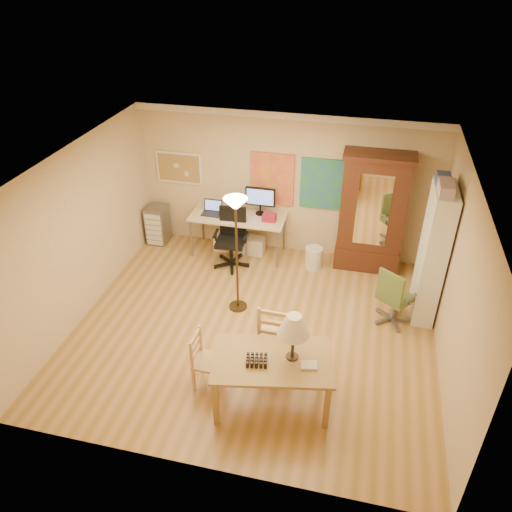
% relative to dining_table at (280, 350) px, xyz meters
% --- Properties ---
extents(floor, '(5.50, 5.50, 0.00)m').
position_rel_dining_table_xyz_m(floor, '(-0.65, 1.32, -0.89)').
color(floor, olive).
rests_on(floor, ground).
extents(crown_molding, '(5.50, 0.08, 0.12)m').
position_rel_dining_table_xyz_m(crown_molding, '(-0.65, 3.78, 1.75)').
color(crown_molding, white).
rests_on(crown_molding, floor).
extents(corkboard, '(0.90, 0.04, 0.62)m').
position_rel_dining_table_xyz_m(corkboard, '(-2.70, 3.79, 0.61)').
color(corkboard, tan).
rests_on(corkboard, floor).
extents(art_panel_left, '(0.80, 0.04, 1.00)m').
position_rel_dining_table_xyz_m(art_panel_left, '(-0.90, 3.79, 0.56)').
color(art_panel_left, gold).
rests_on(art_panel_left, floor).
extents(art_panel_right, '(0.75, 0.04, 0.95)m').
position_rel_dining_table_xyz_m(art_panel_right, '(0.00, 3.79, 0.56)').
color(art_panel_right, '#2A68A8').
rests_on(art_panel_right, floor).
extents(dining_table, '(1.64, 1.16, 1.41)m').
position_rel_dining_table_xyz_m(dining_table, '(0.00, 0.00, 0.00)').
color(dining_table, brown).
rests_on(dining_table, floor).
extents(ladder_chair_back, '(0.50, 0.48, 1.06)m').
position_rel_dining_table_xyz_m(ladder_chair_back, '(-0.17, 0.71, -0.40)').
color(ladder_chair_back, tan).
rests_on(ladder_chair_back, floor).
extents(ladder_chair_left, '(0.38, 0.40, 0.84)m').
position_rel_dining_table_xyz_m(ladder_chair_left, '(-1.00, 0.08, -0.50)').
color(ladder_chair_left, tan).
rests_on(ladder_chair_left, floor).
extents(torchiere_lamp, '(0.36, 0.36, 1.99)m').
position_rel_dining_table_xyz_m(torchiere_lamp, '(-1.03, 1.79, 0.71)').
color(torchiere_lamp, '#3A2D17').
rests_on(torchiere_lamp, floor).
extents(computer_desk, '(1.77, 0.78, 1.34)m').
position_rel_dining_table_xyz_m(computer_desk, '(-1.43, 3.48, -0.40)').
color(computer_desk, beige).
rests_on(computer_desk, floor).
extents(office_chair_black, '(0.68, 0.68, 1.11)m').
position_rel_dining_table_xyz_m(office_chair_black, '(-1.48, 3.01, -0.60)').
color(office_chair_black, black).
rests_on(office_chair_black, floor).
extents(office_chair_green, '(0.63, 0.63, 1.00)m').
position_rel_dining_table_xyz_m(office_chair_green, '(1.43, 2.00, -0.62)').
color(office_chair_green, slate).
rests_on(office_chair_green, floor).
extents(drawer_cart, '(0.38, 0.45, 0.76)m').
position_rel_dining_table_xyz_m(drawer_cart, '(-3.13, 3.50, -0.51)').
color(drawer_cart, slate).
rests_on(drawer_cart, floor).
extents(armoire, '(1.19, 0.57, 2.19)m').
position_rel_dining_table_xyz_m(armoire, '(0.95, 3.56, 0.06)').
color(armoire, '#3E1B11').
rests_on(armoire, floor).
extents(bookshelf, '(0.33, 0.88, 2.19)m').
position_rel_dining_table_xyz_m(bookshelf, '(1.90, 2.38, 0.20)').
color(bookshelf, white).
rests_on(bookshelf, floor).
extents(wastebin, '(0.32, 0.32, 0.40)m').
position_rel_dining_table_xyz_m(wastebin, '(0.01, 3.27, -0.69)').
color(wastebin, silver).
rests_on(wastebin, floor).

